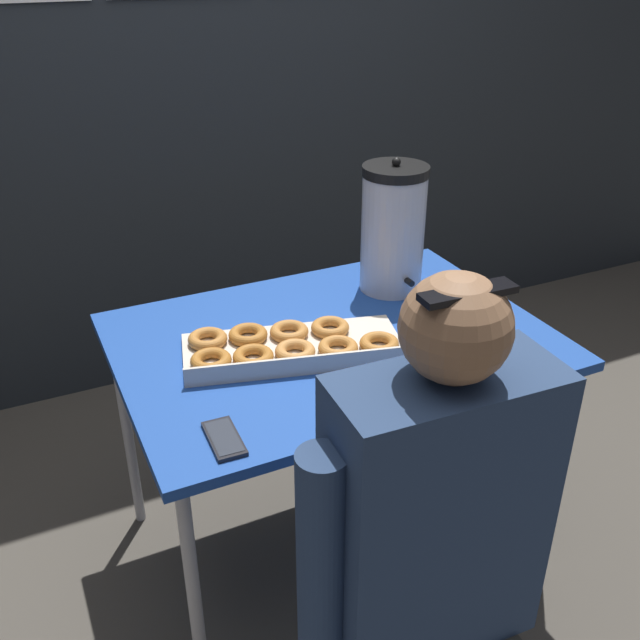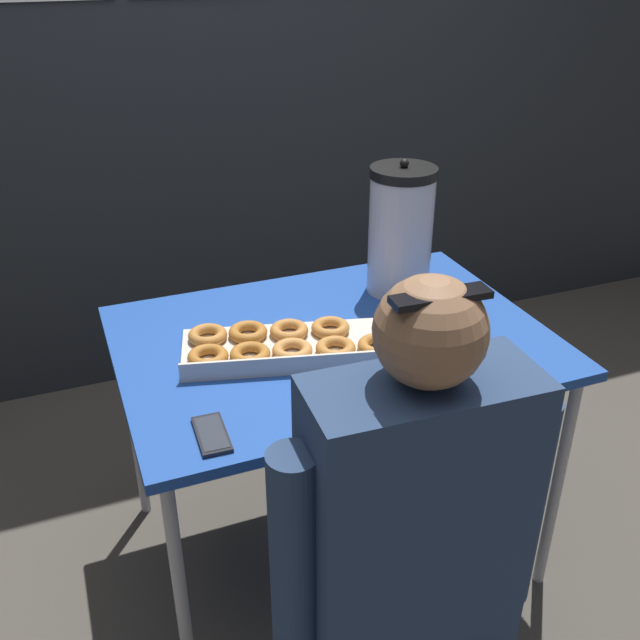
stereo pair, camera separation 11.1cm
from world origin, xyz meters
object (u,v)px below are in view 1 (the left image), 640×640
at_px(donut_box, 289,346).
at_px(person_seated, 430,571).
at_px(coffee_urn, 393,229).
at_px(cell_phone, 224,439).

bearing_deg(donut_box, person_seated, -73.18).
bearing_deg(donut_box, coffee_urn, 41.82).
bearing_deg(person_seated, coffee_urn, -112.42).
xyz_separation_m(donut_box, cell_phone, (-0.27, -0.28, -0.02)).
distance_m(donut_box, coffee_urn, 0.52).
xyz_separation_m(donut_box, coffee_urn, (0.44, 0.23, 0.17)).
distance_m(coffee_urn, person_seated, 1.03).
xyz_separation_m(donut_box, person_seated, (0.03, -0.65, -0.19)).
height_order(donut_box, coffee_urn, coffee_urn).
distance_m(donut_box, person_seated, 0.68).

